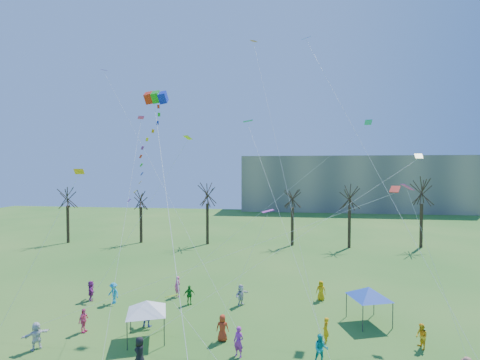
# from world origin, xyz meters

# --- Properties ---
(distant_building) EXTENTS (60.00, 14.00, 15.00)m
(distant_building) POSITION_xyz_m (22.00, 82.00, 7.50)
(distant_building) COLOR gray
(distant_building) RESTS_ON ground
(bare_tree_row) EXTENTS (68.99, 9.08, 10.71)m
(bare_tree_row) POSITION_xyz_m (5.51, 36.23, 6.94)
(bare_tree_row) COLOR black
(bare_tree_row) RESTS_ON ground
(big_box_kite) EXTENTS (4.43, 7.76, 20.88)m
(big_box_kite) POSITION_xyz_m (-6.76, 9.40, 12.67)
(big_box_kite) COLOR red
(big_box_kite) RESTS_ON ground
(canopy_tent_white) EXTENTS (3.36, 3.36, 2.68)m
(canopy_tent_white) POSITION_xyz_m (-6.21, 7.47, 2.27)
(canopy_tent_white) COLOR #3F3F44
(canopy_tent_white) RESTS_ON ground
(canopy_tent_blue) EXTENTS (3.48, 3.48, 2.74)m
(canopy_tent_blue) POSITION_xyz_m (9.44, 11.93, 2.32)
(canopy_tent_blue) COLOR #3F3F44
(canopy_tent_blue) RESTS_ON ground
(festival_crowd) EXTENTS (27.77, 16.72, 1.86)m
(festival_crowd) POSITION_xyz_m (-2.53, 7.81, 0.87)
(festival_crowd) COLOR red
(festival_crowd) RESTS_ON ground
(small_kites_aloft) EXTENTS (30.19, 19.29, 33.49)m
(small_kites_aloft) POSITION_xyz_m (0.45, 11.47, 13.46)
(small_kites_aloft) COLOR #EA9F0C
(small_kites_aloft) RESTS_ON ground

